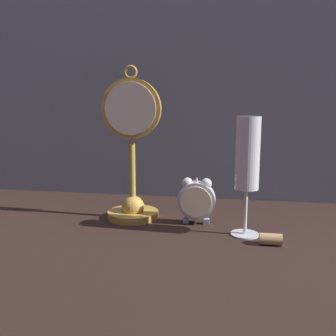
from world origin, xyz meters
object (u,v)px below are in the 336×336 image
Objects in this scene: champagne_flute at (247,161)px; wine_cork at (271,239)px; pocket_watch_on_stand at (132,161)px; alarm_clock_twin_bell at (196,199)px.

wine_cork is at bearing -44.89° from champagne_flute.
wine_cork is (0.30, -0.12, -0.12)m from pocket_watch_on_stand.
champagne_flute is 5.68× the size of wine_cork.
pocket_watch_on_stand is 3.34× the size of alarm_clock_twin_bell.
champagne_flute reaches higher than wine_cork.
champagne_flute is at bearing -27.76° from alarm_clock_twin_bell.
pocket_watch_on_stand is 8.20× the size of wine_cork.
pocket_watch_on_stand is 0.34m from wine_cork.
champagne_flute is 0.15m from wine_cork.
alarm_clock_twin_bell is 2.46× the size of wine_cork.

